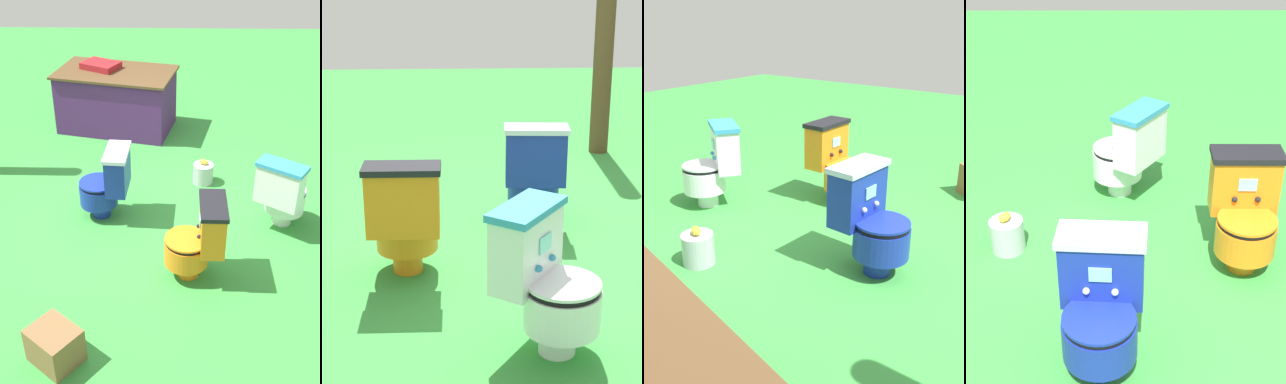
% 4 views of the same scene
% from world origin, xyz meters
% --- Properties ---
extents(ground, '(14.00, 14.00, 0.00)m').
position_xyz_m(ground, '(0.00, 0.00, 0.00)').
color(ground, green).
extents(toilet_orange, '(0.50, 0.44, 0.73)m').
position_xyz_m(toilet_orange, '(0.52, -0.83, 0.37)').
color(toilet_orange, orange).
rests_on(toilet_orange, ground).
extents(toilet_blue, '(0.52, 0.45, 0.73)m').
position_xyz_m(toilet_blue, '(-0.31, 0.02, 0.37)').
color(toilet_blue, '#192D9E').
rests_on(toilet_blue, ground).
extents(toilet_white, '(0.61, 0.63, 0.73)m').
position_xyz_m(toilet_white, '(1.34, -0.12, 0.37)').
color(toilet_white, white).
rests_on(toilet_white, ground).
extents(vendor_table, '(1.62, 1.17, 0.85)m').
position_xyz_m(vendor_table, '(-0.41, 2.05, 0.39)').
color(vendor_table, '#4C2360').
rests_on(vendor_table, ground).
extents(small_crate, '(0.43, 0.42, 0.28)m').
position_xyz_m(small_crate, '(-0.49, -1.74, 0.14)').
color(small_crate, brown).
rests_on(small_crate, ground).
extents(lemon_bucket, '(0.22, 0.22, 0.28)m').
position_xyz_m(lemon_bucket, '(0.65, 0.67, 0.12)').
color(lemon_bucket, '#B7B7BF').
rests_on(lemon_bucket, ground).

